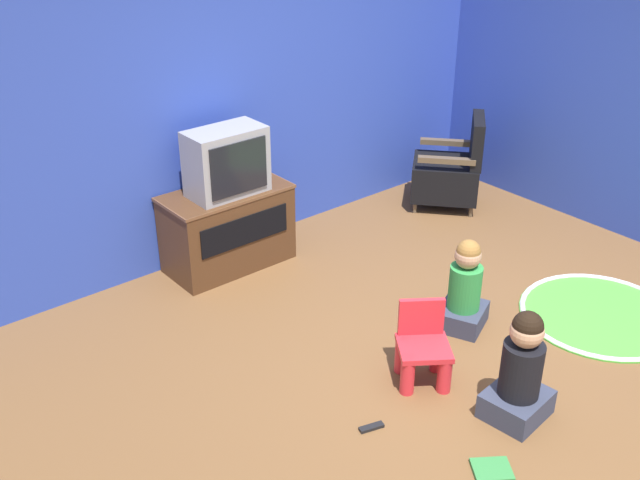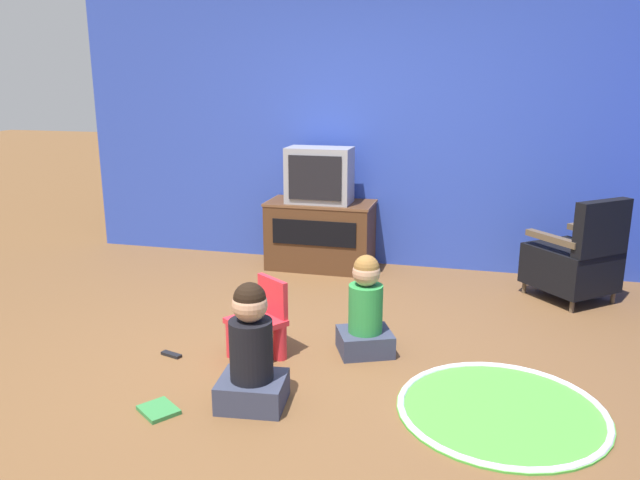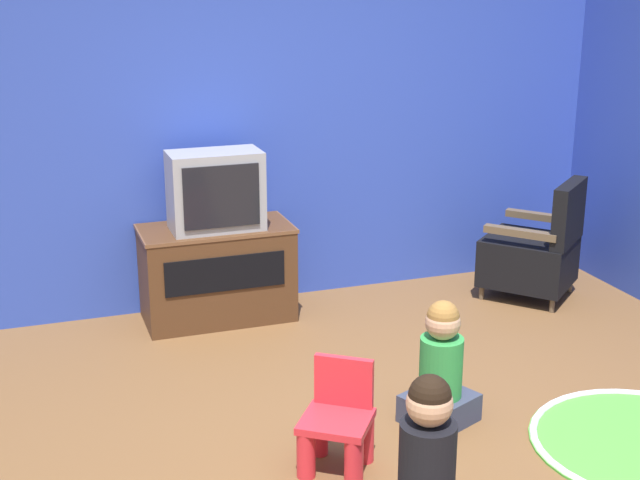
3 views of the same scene
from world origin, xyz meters
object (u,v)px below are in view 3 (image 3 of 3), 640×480
(tv_cabinet, at_px, (217,271))
(television, at_px, (216,191))
(black_armchair, at_px, (535,252))
(child_watching_left, at_px, (427,465))
(yellow_kid_chair, at_px, (337,427))
(child_watching_center, at_px, (441,370))

(tv_cabinet, height_order, television, television)
(black_armchair, relative_size, child_watching_left, 1.21)
(tv_cabinet, relative_size, yellow_kid_chair, 1.94)
(tv_cabinet, height_order, yellow_kid_chair, tv_cabinet)
(tv_cabinet, xyz_separation_m, child_watching_center, (0.77, -1.79, -0.04))
(child_watching_center, bearing_deg, black_armchair, 20.74)
(television, relative_size, black_armchair, 0.69)
(yellow_kid_chair, relative_size, child_watching_left, 0.72)
(television, bearing_deg, child_watching_center, -66.24)
(television, bearing_deg, tv_cabinet, 90.00)
(yellow_kid_chair, relative_size, child_watching_center, 0.77)
(child_watching_left, distance_m, child_watching_center, 0.96)
(television, xyz_separation_m, black_armchair, (2.24, -0.31, -0.56))
(black_armchair, height_order, child_watching_left, black_armchair)
(yellow_kid_chair, distance_m, child_watching_center, 0.70)
(tv_cabinet, xyz_separation_m, black_armchair, (2.24, -0.35, 0.00))
(black_armchair, height_order, yellow_kid_chair, black_armchair)
(television, height_order, yellow_kid_chair, television)
(yellow_kid_chair, height_order, child_watching_left, child_watching_left)
(tv_cabinet, height_order, child_watching_left, child_watching_left)
(tv_cabinet, xyz_separation_m, yellow_kid_chair, (0.11, -2.03, -0.13))
(tv_cabinet, bearing_deg, black_armchair, -8.98)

